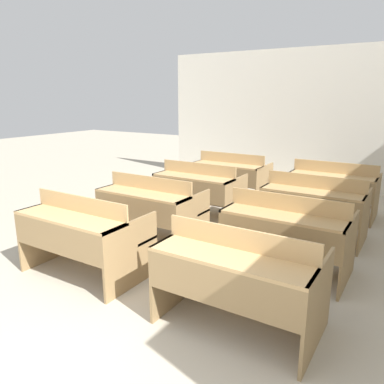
# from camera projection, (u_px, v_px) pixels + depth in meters

# --- Properties ---
(wall_back) EXTENTS (6.88, 0.06, 2.96)m
(wall_back) POSITION_uv_depth(u_px,v_px,m) (313.00, 119.00, 7.99)
(wall_back) COLOR white
(wall_back) RESTS_ON ground_plane
(bench_front_left) EXTENTS (1.34, 0.83, 0.91)m
(bench_front_left) POSITION_uv_depth(u_px,v_px,m) (83.00, 233.00, 4.14)
(bench_front_left) COLOR #96784E
(bench_front_left) RESTS_ON ground_plane
(bench_front_right) EXTENTS (1.34, 0.83, 0.91)m
(bench_front_right) POSITION_uv_depth(u_px,v_px,m) (238.00, 275.00, 3.16)
(bench_front_right) COLOR #95774D
(bench_front_right) RESTS_ON ground_plane
(bench_second_left) EXTENTS (1.34, 0.83, 0.91)m
(bench_second_left) POSITION_uv_depth(u_px,v_px,m) (151.00, 207.00, 5.12)
(bench_second_left) COLOR #97794F
(bench_second_left) RESTS_ON ground_plane
(bench_second_right) EXTENTS (1.34, 0.83, 0.91)m
(bench_second_right) POSITION_uv_depth(u_px,v_px,m) (287.00, 231.00, 4.18)
(bench_second_right) COLOR olive
(bench_second_right) RESTS_ON ground_plane
(bench_third_left) EXTENTS (1.34, 0.83, 0.91)m
(bench_third_left) POSITION_uv_depth(u_px,v_px,m) (198.00, 188.00, 6.14)
(bench_third_left) COLOR #98794F
(bench_third_left) RESTS_ON ground_plane
(bench_third_right) EXTENTS (1.34, 0.83, 0.91)m
(bench_third_right) POSITION_uv_depth(u_px,v_px,m) (314.00, 205.00, 5.21)
(bench_third_right) COLOR olive
(bench_third_right) RESTS_ON ground_plane
(bench_back_left) EXTENTS (1.34, 0.83, 0.91)m
(bench_back_left) POSITION_uv_depth(u_px,v_px,m) (231.00, 175.00, 7.18)
(bench_back_left) COLOR #98794F
(bench_back_left) RESTS_ON ground_plane
(bench_back_right) EXTENTS (1.34, 0.83, 0.91)m
(bench_back_right) POSITION_uv_depth(u_px,v_px,m) (333.00, 187.00, 6.22)
(bench_back_right) COLOR #94754B
(bench_back_right) RESTS_ON ground_plane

